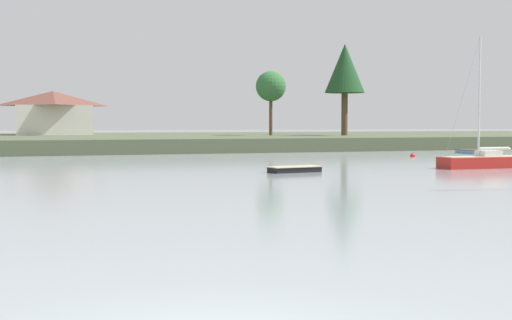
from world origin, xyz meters
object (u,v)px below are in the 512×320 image
object	(u,v)px
dinghy_black	(295,170)
dinghy_skyblue	(471,152)
sailboat_red	(485,165)
mooring_buoy_red	(413,156)

from	to	relation	value
dinghy_black	dinghy_skyblue	size ratio (longest dim) A/B	0.92
sailboat_red	dinghy_black	xyz separation A→B (m)	(-13.19, 0.35, -0.08)
dinghy_skyblue	mooring_buoy_red	xyz separation A→B (m)	(-8.68, -3.79, -0.05)
mooring_buoy_red	dinghy_skyblue	bearing A→B (deg)	23.61
sailboat_red	mooring_buoy_red	size ratio (longest dim) A/B	17.80
dinghy_skyblue	sailboat_red	bearing A→B (deg)	-123.56
mooring_buoy_red	sailboat_red	bearing A→B (deg)	-103.69
sailboat_red	mooring_buoy_red	bearing A→B (deg)	76.31
dinghy_black	sailboat_red	bearing A→B (deg)	-1.51
dinghy_black	mooring_buoy_red	world-z (taller)	mooring_buoy_red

